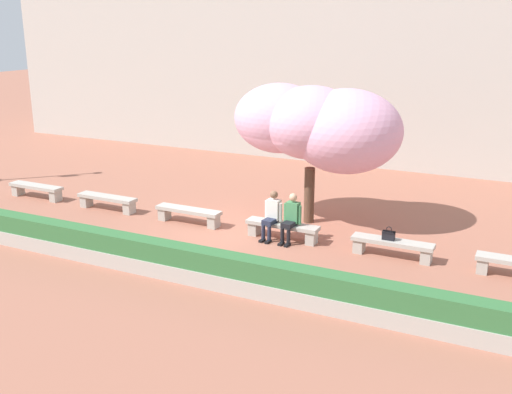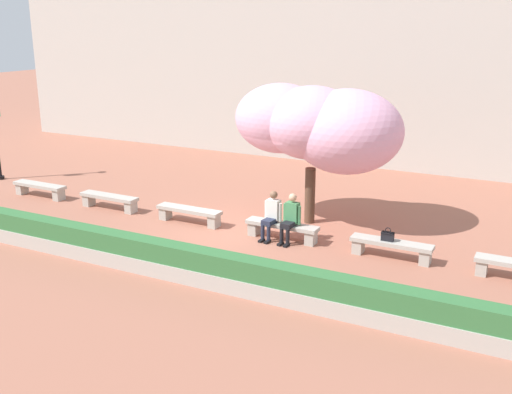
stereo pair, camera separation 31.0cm
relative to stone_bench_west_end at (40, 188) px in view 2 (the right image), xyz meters
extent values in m
plane|color=#9E604C|center=(7.30, 0.00, -0.31)|extent=(100.00, 100.00, 0.00)
cube|color=#B7B2A8|center=(7.30, 10.97, 4.19)|extent=(33.19, 4.00, 9.00)
cube|color=#ADA89E|center=(0.00, 0.00, 0.09)|extent=(1.99, 0.42, 0.10)
cube|color=#ADA89E|center=(-0.83, 0.00, -0.13)|extent=(0.24, 0.34, 0.35)
cube|color=#ADA89E|center=(0.83, 0.00, -0.13)|extent=(0.24, 0.34, 0.35)
cube|color=#ADA89E|center=(2.92, 0.00, 0.09)|extent=(1.99, 0.42, 0.10)
cube|color=#ADA89E|center=(2.10, 0.00, -0.13)|extent=(0.24, 0.34, 0.35)
cube|color=#ADA89E|center=(3.75, 0.00, -0.13)|extent=(0.24, 0.34, 0.35)
cube|color=#ADA89E|center=(5.84, 0.00, 0.09)|extent=(1.99, 0.42, 0.10)
cube|color=#ADA89E|center=(5.02, 0.00, -0.13)|extent=(0.24, 0.34, 0.35)
cube|color=#ADA89E|center=(6.67, 0.00, -0.13)|extent=(0.24, 0.34, 0.35)
cube|color=#ADA89E|center=(8.76, 0.00, 0.09)|extent=(1.99, 0.42, 0.10)
cube|color=#ADA89E|center=(7.94, 0.00, -0.13)|extent=(0.24, 0.34, 0.35)
cube|color=#ADA89E|center=(9.59, 0.00, -0.13)|extent=(0.24, 0.34, 0.35)
cube|color=#ADA89E|center=(11.68, 0.00, 0.09)|extent=(1.99, 0.42, 0.10)
cube|color=#ADA89E|center=(10.86, 0.00, -0.13)|extent=(0.24, 0.34, 0.35)
cube|color=#ADA89E|center=(12.51, 0.00, -0.13)|extent=(0.24, 0.34, 0.35)
cube|color=#ADA89E|center=(13.78, 0.00, -0.13)|extent=(0.24, 0.34, 0.35)
cube|color=black|center=(8.36, -0.41, -0.28)|extent=(0.12, 0.23, 0.06)
cylinder|color=#23283D|center=(8.37, -0.35, -0.07)|extent=(0.10, 0.10, 0.42)
cube|color=black|center=(8.54, -0.43, -0.28)|extent=(0.12, 0.23, 0.06)
cylinder|color=#23283D|center=(8.55, -0.37, -0.07)|extent=(0.10, 0.10, 0.42)
cube|color=#23283D|center=(8.47, -0.18, 0.20)|extent=(0.31, 0.42, 0.12)
cube|color=silver|center=(8.49, 0.04, 0.47)|extent=(0.36, 0.25, 0.54)
sphere|color=brown|center=(8.49, 0.04, 0.88)|extent=(0.21, 0.21, 0.21)
cylinder|color=silver|center=(8.28, 0.04, 0.43)|extent=(0.09, 0.09, 0.50)
cylinder|color=silver|center=(8.70, 0.00, 0.43)|extent=(0.09, 0.09, 0.50)
cube|color=black|center=(8.91, -0.41, -0.28)|extent=(0.12, 0.23, 0.06)
cylinder|color=black|center=(8.91, -0.35, -0.07)|extent=(0.10, 0.10, 0.42)
cube|color=black|center=(9.09, -0.43, -0.28)|extent=(0.12, 0.23, 0.06)
cylinder|color=black|center=(9.09, -0.37, -0.07)|extent=(0.10, 0.10, 0.42)
cube|color=black|center=(9.02, -0.18, 0.20)|extent=(0.31, 0.42, 0.12)
cube|color=#428451|center=(9.04, 0.04, 0.47)|extent=(0.36, 0.25, 0.54)
sphere|color=tan|center=(9.04, 0.04, 0.88)|extent=(0.21, 0.21, 0.21)
cylinder|color=#428451|center=(8.83, 0.04, 0.43)|extent=(0.09, 0.09, 0.50)
cylinder|color=#428451|center=(9.25, 0.00, 0.43)|extent=(0.09, 0.09, 0.50)
cube|color=black|center=(11.58, -0.02, 0.25)|extent=(0.30, 0.14, 0.22)
cube|color=black|center=(11.58, -0.03, 0.34)|extent=(0.30, 0.15, 0.04)
torus|color=black|center=(11.58, -0.02, 0.41)|extent=(0.14, 0.02, 0.14)
cylinder|color=#513828|center=(8.87, 1.64, 0.49)|extent=(0.29, 0.29, 1.60)
ellipsoid|color=#EAA8C6|center=(8.87, 1.64, 2.58)|extent=(2.68, 2.73, 2.01)
ellipsoid|color=#EAA8C6|center=(7.91, 1.68, 2.63)|extent=(2.62, 2.39, 1.96)
ellipsoid|color=#EAA8C6|center=(9.83, 1.80, 2.39)|extent=(3.06, 3.03, 2.29)
cylinder|color=black|center=(-3.06, 1.03, -0.25)|extent=(0.24, 0.24, 0.12)
cube|color=#ADA89E|center=(7.30, -3.34, -0.13)|extent=(19.66, 0.50, 0.36)
cube|color=#336B38|center=(7.30, -3.34, 0.27)|extent=(19.56, 0.44, 0.44)
camera|label=1|loc=(14.69, -13.72, 5.24)|focal=42.00mm
camera|label=2|loc=(14.97, -13.58, 5.24)|focal=42.00mm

